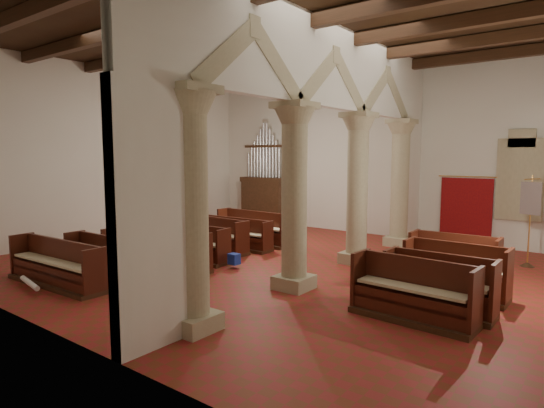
{
  "coord_description": "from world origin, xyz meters",
  "views": [
    {
      "loc": [
        7.35,
        -9.6,
        2.97
      ],
      "look_at": [
        -0.33,
        0.5,
        1.58
      ],
      "focal_mm": 30.0,
      "sensor_mm": 36.0,
      "label": 1
    }
  ],
  "objects_px": {
    "lectern": "(276,214)",
    "aisle_pew_0": "(413,300)",
    "processional_banner": "(529,237)",
    "nave_pew_0": "(56,271)",
    "pipe_organ": "(265,192)"
  },
  "relations": [
    {
      "from": "lectern",
      "to": "nave_pew_0",
      "type": "height_order",
      "value": "lectern"
    },
    {
      "from": "aisle_pew_0",
      "to": "lectern",
      "type": "bearing_deg",
      "value": 142.56
    },
    {
      "from": "aisle_pew_0",
      "to": "nave_pew_0",
      "type": "bearing_deg",
      "value": -156.04
    },
    {
      "from": "lectern",
      "to": "aisle_pew_0",
      "type": "height_order",
      "value": "aisle_pew_0"
    },
    {
      "from": "lectern",
      "to": "aisle_pew_0",
      "type": "xyz_separation_m",
      "value": [
        8.52,
        -7.29,
        -0.08
      ]
    },
    {
      "from": "pipe_organ",
      "to": "lectern",
      "type": "xyz_separation_m",
      "value": [
        0.57,
        -0.01,
        -0.91
      ]
    },
    {
      "from": "pipe_organ",
      "to": "nave_pew_0",
      "type": "xyz_separation_m",
      "value": [
        1.85,
        -10.05,
        -1.03
      ]
    },
    {
      "from": "processional_banner",
      "to": "aisle_pew_0",
      "type": "relative_size",
      "value": 1.08
    },
    {
      "from": "pipe_organ",
      "to": "aisle_pew_0",
      "type": "distance_m",
      "value": 11.7
    },
    {
      "from": "nave_pew_0",
      "to": "aisle_pew_0",
      "type": "xyz_separation_m",
      "value": [
        7.23,
        2.75,
        0.04
      ]
    },
    {
      "from": "pipe_organ",
      "to": "lectern",
      "type": "bearing_deg",
      "value": -1.01
    },
    {
      "from": "lectern",
      "to": "aisle_pew_0",
      "type": "distance_m",
      "value": 11.21
    },
    {
      "from": "lectern",
      "to": "nave_pew_0",
      "type": "relative_size",
      "value": 0.36
    },
    {
      "from": "processional_banner",
      "to": "aisle_pew_0",
      "type": "bearing_deg",
      "value": -77.93
    },
    {
      "from": "lectern",
      "to": "aisle_pew_0",
      "type": "relative_size",
      "value": 0.49
    }
  ]
}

